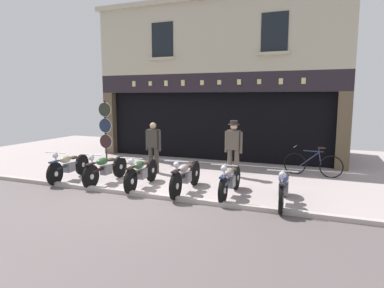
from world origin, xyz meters
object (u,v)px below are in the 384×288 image
Objects in this scene: shopkeeper_center at (234,145)px; leaning_bicycle at (313,164)px; motorcycle_center_right at (230,180)px; motorcycle_center_left at (141,172)px; motorcycle_far_left at (69,166)px; motorcycle_right at (284,186)px; motorcycle_left at (106,168)px; advert_board_near at (258,119)px; salesman_left at (153,145)px; motorcycle_center at (186,175)px; tyre_sign_pole at (105,126)px.

leaning_bicycle is at bearing -150.86° from shopkeeper_center.
shopkeeper_center reaches higher than motorcycle_center_right.
motorcycle_center_left is 5.26m from leaning_bicycle.
motorcycle_far_left is 6.11m from motorcycle_right.
leaning_bicycle is at bearing -150.86° from motorcycle_left.
advert_board_near is 2.78m from leaning_bicycle.
motorcycle_far_left is 2.61m from salesman_left.
salesman_left is at bearing -142.76° from motorcycle_far_left.
salesman_left is (-2.98, 1.67, 0.47)m from motorcycle_center_right.
advert_board_near is at bearing -121.25° from motorcycle_center_left.
motorcycle_right is at bearing -72.65° from advert_board_near.
motorcycle_center_left is at bearing 174.35° from motorcycle_far_left.
tyre_sign_pole reaches higher than motorcycle_center.
tyre_sign_pole is 1.31× the size of leaning_bicycle.
motorcycle_center is at bearing 178.76° from motorcycle_left.
motorcycle_center_left is 0.93× the size of motorcycle_center.
motorcycle_far_left is at bearing -134.89° from advert_board_near.
motorcycle_center_right is 4.69m from advert_board_near.
salesman_left reaches higher than motorcycle_center_right.
motorcycle_far_left is 3.68m from motorcycle_center.
salesman_left is (-1.84, 1.72, 0.46)m from motorcycle_center.
tyre_sign_pole is at bearing -28.12° from motorcycle_center_right.
motorcycle_center is at bearing 174.18° from motorcycle_far_left.
salesman_left is 4.07m from advert_board_near.
motorcycle_far_left reaches higher than leaning_bicycle.
advert_board_near is (3.44, 4.54, 1.19)m from motorcycle_left.
shopkeeper_center reaches higher than motorcycle_far_left.
salesman_left reaches higher than motorcycle_center_left.
tyre_sign_pole reaches higher than advert_board_near.
motorcycle_center_right is (1.14, 0.05, -0.02)m from motorcycle_center.
motorcycle_left is 1.20m from motorcycle_center_left.
motorcycle_center_right is 6.52m from tyre_sign_pole.
motorcycle_center_right is at bearing 108.17° from shopkeeper_center.
salesman_left is 0.94× the size of shopkeeper_center.
shopkeeper_center is at bearing -54.37° from motorcycle_right.
motorcycle_center_right is (3.62, 0.01, -0.01)m from motorcycle_left.
motorcycle_center is 2.29m from shopkeeper_center.
motorcycle_center reaches higher than motorcycle_center_left.
motorcycle_center_right is at bearing 179.92° from motorcycle_left.
motorcycle_center is 4.29m from leaning_bicycle.
motorcycle_far_left is at bearing -73.39° from tyre_sign_pole.
motorcycle_left is 1.17× the size of shopkeeper_center.
motorcycle_center_right is at bearing -9.25° from motorcycle_right.
tyre_sign_pole is at bearing -3.75° from shopkeeper_center.
motorcycle_center_left is at bearing -115.96° from advert_board_near.
motorcycle_far_left is 4.92m from shopkeeper_center.
motorcycle_right is 4.66m from salesman_left.
motorcycle_left is 3.62m from motorcycle_center_right.
motorcycle_center_right is at bearing -87.73° from advert_board_near.
motorcycle_left is 2.23× the size of advert_board_near.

